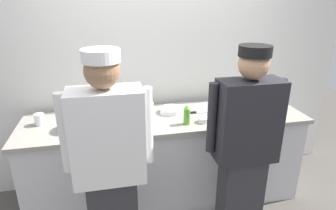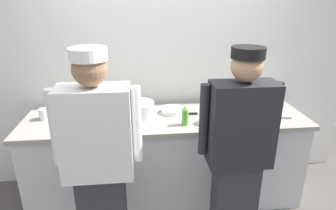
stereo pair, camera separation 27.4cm
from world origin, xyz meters
name	(u,v)px [view 1 (the left image)]	position (x,y,z in m)	size (l,w,h in m)	color
wall_back	(156,59)	(0.00, 0.87, 1.39)	(4.25, 0.10, 2.78)	silver
prep_counter	(166,158)	(0.00, 0.38, 0.46)	(2.71, 0.72, 0.92)	silver
chef_near_left	(110,166)	(-0.55, -0.38, 0.92)	(0.62, 0.24, 1.73)	#2D2D33
chef_center	(245,147)	(0.49, -0.31, 0.91)	(0.61, 0.24, 1.70)	#2D2D33
plate_stack_front	(73,124)	(-0.85, 0.28, 0.97)	(0.22, 0.22, 0.10)	white
plate_stack_rear	(171,110)	(0.07, 0.49, 0.94)	(0.22, 0.22, 0.05)	white
mixing_bowl_steel	(138,110)	(-0.26, 0.45, 0.99)	(0.31, 0.31, 0.13)	#B7BABF
sheet_tray	(257,107)	(0.97, 0.41, 0.93)	(0.48, 0.33, 0.02)	#B7BABF
squeeze_bottle_primary	(187,115)	(0.15, 0.19, 1.01)	(0.06, 0.06, 0.18)	#56A333
squeeze_bottle_secondary	(116,105)	(-0.46, 0.55, 1.02)	(0.06, 0.06, 0.20)	#E5E066
squeeze_bottle_spare	(250,109)	(0.77, 0.18, 1.02)	(0.06, 0.06, 0.21)	orange
ramekin_red_sauce	(102,120)	(-0.60, 0.40, 0.94)	(0.09, 0.09, 0.04)	white
ramekin_green_sauce	(228,113)	(0.60, 0.30, 0.94)	(0.10, 0.10, 0.04)	white
ramekin_yellow_sauce	(203,120)	(0.32, 0.19, 0.95)	(0.10, 0.10, 0.05)	white
deli_cup	(40,119)	(-1.15, 0.45, 0.97)	(0.09, 0.09, 0.11)	white
chefs_knife	(198,112)	(0.34, 0.42, 0.93)	(0.27, 0.03, 0.02)	#B7BABF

